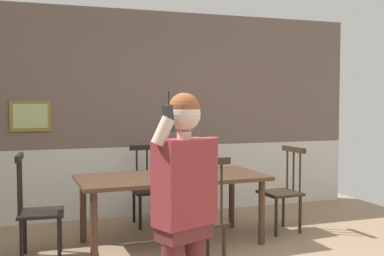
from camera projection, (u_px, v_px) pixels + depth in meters
name	position (u px, v px, depth m)	size (l,w,h in m)	color
room_back_partition	(133.00, 117.00, 6.29)	(6.42, 0.17, 2.73)	#756056
dining_table	(172.00, 183.00, 5.06)	(2.00, 1.00, 0.74)	#4C3323
chair_near_window	(37.00, 210.00, 4.58)	(0.46, 0.46, 1.03)	black
chair_by_doorway	(202.00, 218.00, 4.26)	(0.45, 0.45, 1.04)	#2D2319
chair_at_table_head	(283.00, 191.00, 5.55)	(0.45, 0.45, 0.99)	#2D2319
chair_opposite_corner	(150.00, 187.00, 5.87)	(0.44, 0.44, 0.97)	black
person_figure	(185.00, 204.00, 2.95)	(0.49, 0.33, 1.59)	brown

